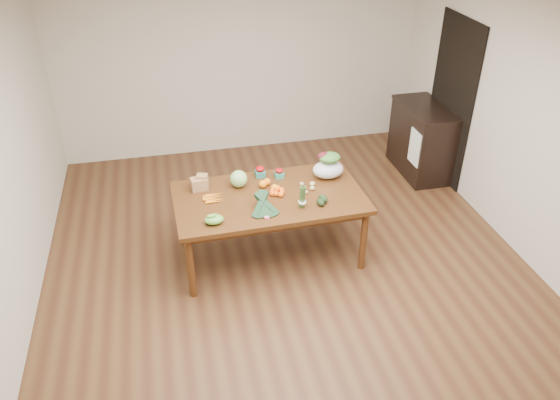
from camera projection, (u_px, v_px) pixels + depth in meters
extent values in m
plane|color=#54361C|center=(290.00, 273.00, 5.68)|extent=(6.00, 6.00, 0.00)
cube|color=white|center=(294.00, 4.00, 4.25)|extent=(5.00, 6.00, 0.02)
cube|color=beige|center=(239.00, 58.00, 7.44)|extent=(5.00, 0.02, 2.70)
cube|color=beige|center=(535.00, 132.00, 5.43)|extent=(0.02, 6.00, 2.70)
cube|color=#492711|center=(269.00, 226.00, 5.75)|extent=(1.95, 1.12, 0.75)
cube|color=black|center=(451.00, 101.00, 6.91)|extent=(0.02, 1.00, 2.10)
cube|color=black|center=(421.00, 140.00, 7.28)|extent=(0.52, 1.02, 0.94)
cube|color=white|center=(415.00, 148.00, 6.91)|extent=(0.02, 0.28, 0.45)
sphere|color=#ADD57A|center=(239.00, 179.00, 5.66)|extent=(0.18, 0.18, 0.18)
sphere|color=#F5A20F|center=(263.00, 184.00, 5.66)|extent=(0.08, 0.08, 0.08)
sphere|color=#FF9E0F|center=(267.00, 182.00, 5.71)|extent=(0.08, 0.08, 0.08)
sphere|color=orange|center=(274.00, 188.00, 5.61)|extent=(0.07, 0.07, 0.07)
ellipsoid|color=#60A136|center=(214.00, 220.00, 5.11)|extent=(0.18, 0.14, 0.08)
ellipsoid|color=tan|center=(303.00, 190.00, 5.59)|extent=(0.06, 0.05, 0.05)
ellipsoid|color=tan|center=(306.00, 192.00, 5.57)|extent=(0.05, 0.04, 0.04)
ellipsoid|color=#D6C37B|center=(312.00, 184.00, 5.70)|extent=(0.06, 0.05, 0.05)
ellipsoid|color=tan|center=(302.00, 184.00, 5.71)|extent=(0.05, 0.04, 0.04)
ellipsoid|color=tan|center=(312.00, 188.00, 5.63)|extent=(0.06, 0.05, 0.05)
ellipsoid|color=black|center=(321.00, 202.00, 5.38)|extent=(0.09, 0.12, 0.07)
ellipsoid|color=black|center=(323.00, 199.00, 5.43)|extent=(0.11, 0.13, 0.08)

